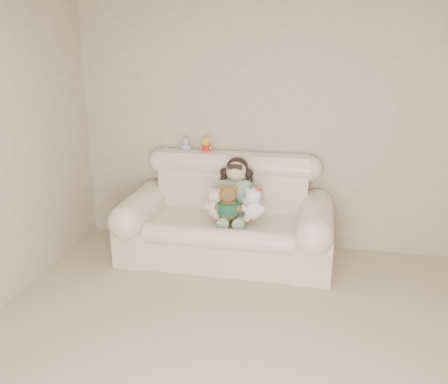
# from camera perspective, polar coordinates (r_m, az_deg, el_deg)

# --- Properties ---
(wall_back) EXTENTS (4.50, 0.00, 4.50)m
(wall_back) POSITION_cam_1_polar(r_m,az_deg,el_deg) (5.08, 7.88, 7.57)
(wall_back) COLOR beige
(wall_back) RESTS_ON ground
(sofa) EXTENTS (2.10, 0.95, 1.03)m
(sofa) POSITION_cam_1_polar(r_m,az_deg,el_deg) (4.87, 0.24, -2.28)
(sofa) COLOR beige
(sofa) RESTS_ON floor
(seated_child) EXTENTS (0.41, 0.48, 0.63)m
(seated_child) POSITION_cam_1_polar(r_m,az_deg,el_deg) (4.86, 1.44, 0.41)
(seated_child) COLOR #2C692F
(seated_child) RESTS_ON sofa
(brown_teddy) EXTENTS (0.32, 0.29, 0.41)m
(brown_teddy) POSITION_cam_1_polar(r_m,az_deg,el_deg) (4.64, 0.51, -0.83)
(brown_teddy) COLOR brown
(brown_teddy) RESTS_ON sofa
(white_cat) EXTENTS (0.25, 0.20, 0.38)m
(white_cat) POSITION_cam_1_polar(r_m,az_deg,el_deg) (4.67, 3.43, -0.95)
(white_cat) COLOR white
(white_cat) RESTS_ON sofa
(cream_teddy) EXTENTS (0.23, 0.18, 0.34)m
(cream_teddy) POSITION_cam_1_polar(r_m,az_deg,el_deg) (4.72, -1.03, -0.89)
(cream_teddy) COLOR silver
(cream_teddy) RESTS_ON sofa
(yellow_mini_bear) EXTENTS (0.14, 0.12, 0.19)m
(yellow_mini_bear) POSITION_cam_1_polar(r_m,az_deg,el_deg) (5.13, -2.10, 5.63)
(yellow_mini_bear) COLOR yellow
(yellow_mini_bear) RESTS_ON sofa
(grey_mini_plush) EXTENTS (0.14, 0.13, 0.18)m
(grey_mini_plush) POSITION_cam_1_polar(r_m,az_deg,el_deg) (5.17, -4.45, 5.63)
(grey_mini_plush) COLOR #B1B1B8
(grey_mini_plush) RESTS_ON sofa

